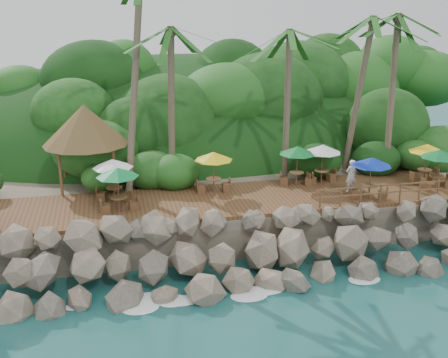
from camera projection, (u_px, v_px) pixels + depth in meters
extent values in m
plane|color=#19514F|center=(254.00, 295.00, 23.36)|extent=(140.00, 140.00, 0.00)
cube|color=gray|center=(193.00, 168.00, 37.88)|extent=(32.00, 25.20, 2.10)
ellipsoid|color=#143811|center=(179.00, 154.00, 45.16)|extent=(44.80, 28.00, 15.40)
cube|color=brown|center=(224.00, 201.00, 28.24)|extent=(26.00, 5.00, 0.20)
ellipsoid|color=white|center=(38.00, 315.00, 21.78)|extent=(1.20, 0.80, 0.06)
ellipsoid|color=white|center=(113.00, 307.00, 22.39)|extent=(1.20, 0.80, 0.06)
ellipsoid|color=white|center=(184.00, 299.00, 23.01)|extent=(1.20, 0.80, 0.06)
ellipsoid|color=white|center=(252.00, 291.00, 23.63)|extent=(1.20, 0.80, 0.06)
ellipsoid|color=white|center=(316.00, 284.00, 24.24)|extent=(1.20, 0.80, 0.06)
ellipsoid|color=white|center=(377.00, 277.00, 24.86)|extent=(1.20, 0.80, 0.06)
ellipsoid|color=white|center=(435.00, 270.00, 25.47)|extent=(1.20, 0.80, 0.06)
cylinder|color=brown|center=(135.00, 83.00, 28.05)|extent=(1.80, 2.46, 11.46)
cylinder|color=brown|center=(172.00, 109.00, 29.23)|extent=(0.67, 0.64, 8.57)
ellipsoid|color=#23601E|center=(169.00, 28.00, 27.90)|extent=(6.00, 6.00, 2.40)
cylinder|color=brown|center=(287.00, 107.00, 30.41)|extent=(0.56, 0.62, 8.39)
ellipsoid|color=#23601E|center=(290.00, 30.00, 29.11)|extent=(6.00, 6.00, 2.40)
cylinder|color=brown|center=(392.00, 97.00, 31.12)|extent=(0.72, 1.25, 9.19)
ellipsoid|color=#23601E|center=(400.00, 15.00, 29.69)|extent=(6.00, 6.00, 2.40)
cylinder|color=brown|center=(358.00, 97.00, 31.43)|extent=(1.07, 1.53, 9.06)
ellipsoid|color=#23601E|center=(364.00, 16.00, 30.02)|extent=(6.00, 6.00, 2.40)
cylinder|color=brown|center=(60.00, 174.00, 28.35)|extent=(0.16, 0.16, 2.40)
cylinder|color=brown|center=(114.00, 171.00, 28.93)|extent=(0.16, 0.16, 2.40)
cylinder|color=brown|center=(64.00, 160.00, 30.95)|extent=(0.16, 0.16, 2.40)
cylinder|color=brown|center=(113.00, 157.00, 31.52)|extent=(0.16, 0.16, 2.40)
cone|color=brown|center=(85.00, 125.00, 29.22)|extent=(4.71, 4.71, 2.20)
cylinder|color=brown|center=(436.00, 183.00, 29.63)|extent=(0.08, 0.08, 0.73)
cylinder|color=brown|center=(437.00, 176.00, 29.51)|extent=(0.83, 0.83, 0.05)
cylinder|color=brown|center=(438.00, 170.00, 29.40)|extent=(0.05, 0.05, 2.18)
cone|color=#0B692E|center=(440.00, 153.00, 29.11)|extent=(2.08, 2.08, 0.45)
cube|color=brown|center=(426.00, 187.00, 29.41)|extent=(0.49, 0.49, 0.46)
cube|color=brown|center=(445.00, 183.00, 29.93)|extent=(0.49, 0.49, 0.46)
cylinder|color=brown|center=(115.00, 194.00, 27.82)|extent=(0.08, 0.08, 0.73)
cylinder|color=brown|center=(114.00, 187.00, 27.70)|extent=(0.83, 0.83, 0.05)
cylinder|color=brown|center=(114.00, 181.00, 27.59)|extent=(0.05, 0.05, 2.18)
cone|color=white|center=(113.00, 163.00, 27.30)|extent=(2.08, 2.08, 0.45)
cube|color=brown|center=(101.00, 197.00, 27.84)|extent=(0.49, 0.49, 0.46)
cube|color=brown|center=(128.00, 197.00, 27.88)|extent=(0.49, 0.49, 0.46)
cylinder|color=brown|center=(369.00, 192.00, 28.14)|extent=(0.08, 0.08, 0.73)
cylinder|color=brown|center=(370.00, 185.00, 28.02)|extent=(0.83, 0.83, 0.05)
cylinder|color=brown|center=(370.00, 179.00, 27.91)|extent=(0.05, 0.05, 2.18)
cone|color=#0C29A6|center=(372.00, 162.00, 27.62)|extent=(2.08, 2.08, 0.45)
cube|color=brown|center=(355.00, 194.00, 28.30)|extent=(0.54, 0.54, 0.46)
cube|color=brown|center=(382.00, 195.00, 28.07)|extent=(0.54, 0.54, 0.46)
cylinder|color=brown|center=(214.00, 186.00, 29.14)|extent=(0.08, 0.08, 0.73)
cylinder|color=brown|center=(214.00, 179.00, 29.02)|extent=(0.83, 0.83, 0.05)
cylinder|color=brown|center=(214.00, 173.00, 28.91)|extent=(0.05, 0.05, 2.18)
cone|color=yellow|center=(213.00, 156.00, 28.62)|extent=(2.08, 2.08, 0.45)
cube|color=brown|center=(201.00, 189.00, 29.06)|extent=(0.43, 0.43, 0.46)
cube|color=brown|center=(226.00, 187.00, 29.30)|extent=(0.43, 0.43, 0.46)
cylinder|color=brown|center=(296.00, 179.00, 30.29)|extent=(0.08, 0.08, 0.73)
cylinder|color=brown|center=(297.00, 172.00, 30.17)|extent=(0.83, 0.83, 0.05)
cylinder|color=brown|center=(297.00, 166.00, 30.06)|extent=(0.05, 0.05, 2.18)
cone|color=#0C702A|center=(298.00, 150.00, 29.77)|extent=(2.08, 2.08, 0.45)
cube|color=brown|center=(284.00, 181.00, 30.39)|extent=(0.52, 0.52, 0.46)
cube|color=brown|center=(309.00, 181.00, 30.27)|extent=(0.52, 0.52, 0.46)
cylinder|color=brown|center=(119.00, 204.00, 26.40)|extent=(0.08, 0.08, 0.73)
cylinder|color=brown|center=(119.00, 197.00, 26.29)|extent=(0.83, 0.83, 0.05)
cylinder|color=brown|center=(119.00, 191.00, 26.18)|extent=(0.05, 0.05, 2.18)
cone|color=#0D7B38|center=(117.00, 172.00, 25.88)|extent=(2.08, 2.08, 0.45)
cube|color=brown|center=(105.00, 209.00, 26.21)|extent=(0.47, 0.47, 0.46)
cube|color=brown|center=(134.00, 205.00, 26.68)|extent=(0.47, 0.47, 0.46)
cylinder|color=brown|center=(424.00, 176.00, 30.72)|extent=(0.08, 0.08, 0.73)
cylinder|color=brown|center=(425.00, 170.00, 30.61)|extent=(0.83, 0.83, 0.05)
cylinder|color=brown|center=(426.00, 164.00, 30.50)|extent=(0.05, 0.05, 2.18)
cone|color=yellow|center=(427.00, 148.00, 30.20)|extent=(2.08, 2.08, 0.45)
cube|color=brown|center=(414.00, 180.00, 30.51)|extent=(0.49, 0.49, 0.46)
cube|color=brown|center=(433.00, 177.00, 31.02)|extent=(0.49, 0.49, 0.46)
cylinder|color=brown|center=(321.00, 177.00, 30.60)|extent=(0.08, 0.08, 0.73)
cylinder|color=brown|center=(322.00, 171.00, 30.49)|extent=(0.83, 0.83, 0.05)
cylinder|color=brown|center=(322.00, 165.00, 30.38)|extent=(0.05, 0.05, 2.18)
cone|color=silver|center=(323.00, 149.00, 30.09)|extent=(2.08, 2.08, 0.45)
cube|color=brown|center=(311.00, 181.00, 30.35)|extent=(0.51, 0.51, 0.46)
cube|color=brown|center=(331.00, 177.00, 30.94)|extent=(0.51, 0.51, 0.46)
cylinder|color=brown|center=(320.00, 199.00, 26.78)|extent=(0.10, 0.10, 1.00)
cylinder|color=brown|center=(341.00, 197.00, 27.00)|extent=(0.10, 0.10, 1.00)
cylinder|color=brown|center=(361.00, 196.00, 27.23)|extent=(0.10, 0.10, 1.00)
cylinder|color=brown|center=(381.00, 194.00, 27.45)|extent=(0.10, 0.10, 1.00)
cylinder|color=brown|center=(400.00, 192.00, 27.68)|extent=(0.10, 0.10, 1.00)
cylinder|color=brown|center=(419.00, 191.00, 27.91)|extent=(0.10, 0.10, 1.00)
cylinder|color=brown|center=(438.00, 189.00, 28.13)|extent=(0.10, 0.10, 1.00)
cube|color=brown|center=(381.00, 186.00, 27.31)|extent=(7.20, 0.06, 0.06)
cube|color=brown|center=(381.00, 193.00, 27.44)|extent=(7.20, 0.06, 0.06)
imported|color=white|center=(351.00, 176.00, 29.05)|extent=(0.73, 0.55, 1.80)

